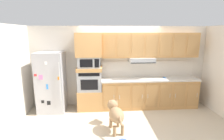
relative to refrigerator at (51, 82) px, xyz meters
name	(u,v)px	position (x,y,z in m)	size (l,w,h in m)	color
ground_plane	(123,118)	(2.05, -0.68, -0.88)	(9.60, 9.60, 0.00)	beige
back_kitchen_wall	(119,66)	(2.05, 0.43, 0.37)	(6.20, 0.12, 2.50)	beige
side_panel_left	(12,76)	(-0.75, -0.68, 0.37)	(0.12, 7.10, 2.50)	beige
refrigerator	(51,82)	(0.00, 0.00, 0.00)	(0.76, 0.73, 1.76)	#ADADB2
oven_base_cabinet	(90,99)	(1.12, 0.07, -0.58)	(0.74, 0.62, 0.60)	tan
built_in_oven	(90,80)	(1.12, 0.07, 0.02)	(0.70, 0.62, 0.60)	#A8AAAF
appliance_mid_shelf	(89,69)	(1.12, 0.07, 0.37)	(0.74, 0.62, 0.10)	tan
microwave	(89,62)	(1.12, 0.07, 0.58)	(0.64, 0.54, 0.32)	#A8AAAF
appliance_upper_cabinet	(89,45)	(1.12, 0.07, 1.08)	(0.74, 0.62, 0.68)	tan
lower_cabinet_run	(149,93)	(2.95, 0.07, -0.44)	(2.94, 0.63, 0.88)	tan
countertop_slab	(150,79)	(2.95, 0.07, 0.02)	(2.98, 0.64, 0.04)	beige
backsplash_panel	(148,69)	(2.95, 0.36, 0.29)	(2.98, 0.02, 0.50)	silver
upper_cabinet_with_hood	(150,46)	(2.94, 0.19, 1.02)	(2.94, 0.48, 0.88)	tan
screwdriver	(165,78)	(3.43, 0.09, 0.05)	(0.16, 0.15, 0.03)	blue
dog	(115,113)	(1.78, -1.20, -0.46)	(0.42, 1.04, 0.67)	#997551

